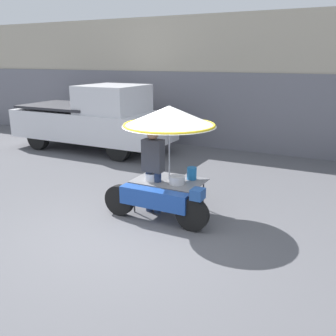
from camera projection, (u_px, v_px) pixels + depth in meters
ground_plane at (124, 233)px, 6.25m from camera, size 36.00×36.00×0.00m
shopfront_building at (251, 83)px, 12.19m from camera, size 28.00×2.06×4.12m
vendor_motorcycle_cart at (168, 133)px, 6.70m from camera, size 2.04×1.71×2.01m
vendor_person at (153, 166)px, 6.90m from camera, size 0.38×0.22×1.62m
pickup_truck at (96, 119)px, 11.77m from camera, size 5.14×2.00×2.05m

